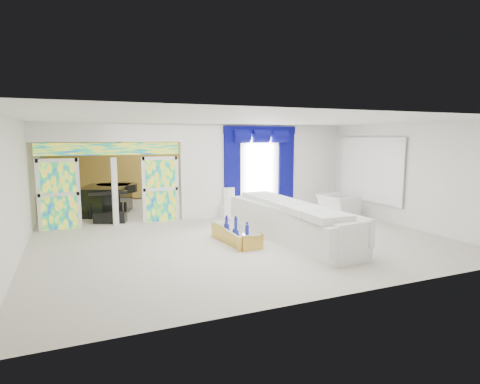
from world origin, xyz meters
name	(u,v)px	position (x,y,z in m)	size (l,w,h in m)	color
floor	(215,224)	(0.00, 0.00, 0.00)	(12.00, 12.00, 0.00)	#B7AF9E
dividing_wall	(265,169)	(2.15, 1.00, 1.50)	(5.70, 0.18, 3.00)	white
dividing_header	(109,132)	(-2.85, 1.00, 2.73)	(4.30, 0.18, 0.55)	white
stained_panel_left	(59,194)	(-4.28, 1.00, 1.00)	(0.95, 0.04, 2.00)	#994C3F
stained_panel_right	(161,189)	(-1.42, 1.00, 1.00)	(0.95, 0.04, 2.00)	#994C3F
stained_transom	(110,149)	(-2.85, 1.00, 2.25)	(4.00, 0.05, 0.35)	#994C3F
window_pane	(259,171)	(1.90, 0.90, 1.45)	(1.00, 0.02, 2.30)	white
blue_drape_left	(232,174)	(0.90, 0.87, 1.40)	(0.55, 0.10, 2.80)	#050345
blue_drape_right	(286,172)	(2.90, 0.87, 1.40)	(0.55, 0.10, 2.80)	#050345
blue_pelmet	(260,130)	(1.90, 0.87, 2.82)	(2.60, 0.12, 0.25)	#050345
wall_mirror	(370,170)	(4.94, -1.00, 1.55)	(0.04, 2.70, 1.90)	white
gold_curtains	(170,163)	(0.00, 5.90, 1.50)	(9.70, 0.12, 2.90)	#AE8829
white_sofa	(290,223)	(1.10, -2.55, 0.43)	(0.97, 4.51, 0.86)	silver
coffee_table	(236,235)	(-0.25, -2.25, 0.18)	(0.55, 1.66, 0.37)	gold
console_table	(238,211)	(1.03, 0.74, 0.19)	(1.17, 0.37, 0.39)	white
table_lamp	(229,197)	(0.73, 0.74, 0.68)	(0.36, 0.36, 0.58)	white
armchair	(338,206)	(4.02, -0.61, 0.36)	(1.11, 0.97, 0.72)	silver
grand_piano	(106,200)	(-2.90, 2.99, 0.47)	(1.42, 1.86, 0.94)	black
piano_bench	(110,218)	(-2.90, 1.39, 0.16)	(0.94, 0.37, 0.31)	black
tv_console	(53,205)	(-4.52, 2.73, 0.43)	(0.60, 0.54, 0.87)	tan
chandelier	(120,135)	(-2.30, 3.40, 2.65)	(0.60, 0.60, 0.60)	gold
decanters	(236,225)	(-0.25, -2.29, 0.46)	(0.19, 1.15, 0.24)	navy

